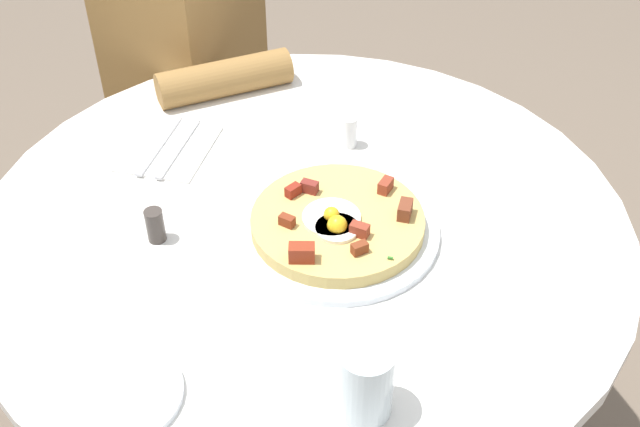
% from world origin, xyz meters
% --- Properties ---
extents(dining_table, '(1.03, 1.03, 0.72)m').
position_xyz_m(dining_table, '(0.00, 0.00, 0.55)').
color(dining_table, silver).
rests_on(dining_table, ground_plane).
extents(person_seated, '(0.51, 0.45, 1.14)m').
position_xyz_m(person_seated, '(0.50, 0.45, 0.51)').
color(person_seated, '#2D2D33').
rests_on(person_seated, ground_plane).
extents(pizza_plate, '(0.31, 0.31, 0.01)m').
position_xyz_m(pizza_plate, '(-0.03, -0.07, 0.72)').
color(pizza_plate, white).
rests_on(pizza_plate, dining_table).
extents(breakfast_pizza, '(0.27, 0.27, 0.05)m').
position_xyz_m(breakfast_pizza, '(-0.03, -0.07, 0.74)').
color(breakfast_pizza, tan).
rests_on(breakfast_pizza, pizza_plate).
extents(bread_plate, '(0.15, 0.15, 0.01)m').
position_xyz_m(bread_plate, '(-0.40, 0.09, 0.72)').
color(bread_plate, white).
rests_on(bread_plate, dining_table).
extents(napkin, '(0.18, 0.15, 0.00)m').
position_xyz_m(napkin, '(0.09, 0.28, 0.72)').
color(napkin, white).
rests_on(napkin, dining_table).
extents(fork, '(0.18, 0.03, 0.00)m').
position_xyz_m(fork, '(0.09, 0.26, 0.72)').
color(fork, silver).
rests_on(fork, napkin).
extents(knife, '(0.18, 0.03, 0.00)m').
position_xyz_m(knife, '(0.09, 0.30, 0.72)').
color(knife, silver).
rests_on(knife, napkin).
extents(water_glass, '(0.07, 0.07, 0.10)m').
position_xyz_m(water_glass, '(-0.32, -0.20, 0.77)').
color(water_glass, silver).
rests_on(water_glass, dining_table).
extents(salt_shaker, '(0.03, 0.03, 0.06)m').
position_xyz_m(salt_shaker, '(0.20, -0.01, 0.74)').
color(salt_shaker, white).
rests_on(salt_shaker, dining_table).
extents(pepper_shaker, '(0.03, 0.03, 0.06)m').
position_xyz_m(pepper_shaker, '(-0.13, 0.19, 0.74)').
color(pepper_shaker, '#3F3833').
rests_on(pepper_shaker, dining_table).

